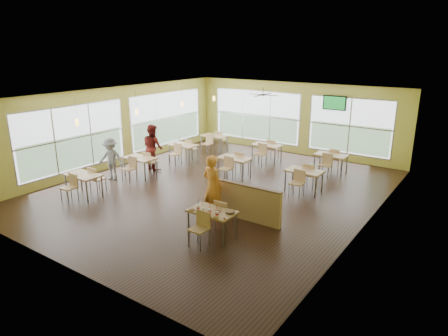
# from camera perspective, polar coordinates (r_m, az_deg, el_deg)

# --- Properties ---
(room) EXTENTS (12.00, 12.04, 3.20)m
(room) POSITION_cam_1_polar(r_m,az_deg,el_deg) (13.26, -0.99, 3.43)
(room) COLOR black
(room) RESTS_ON ground
(window_bays) EXTENTS (9.24, 10.24, 2.38)m
(window_bays) POSITION_cam_1_polar(r_m,az_deg,el_deg) (17.24, -2.16, 6.17)
(window_bays) COLOR white
(window_bays) RESTS_ON room
(main_table) EXTENTS (1.22, 1.52, 0.87)m
(main_table) POSITION_cam_1_polar(r_m,az_deg,el_deg) (10.15, -1.70, -6.72)
(main_table) COLOR tan
(main_table) RESTS_ON floor
(half_wall_divider) EXTENTS (2.40, 0.14, 1.04)m
(half_wall_divider) POSITION_cam_1_polar(r_m,az_deg,el_deg) (11.29, 2.69, -4.79)
(half_wall_divider) COLOR tan
(half_wall_divider) RESTS_ON floor
(dining_tables) EXTENTS (6.92, 8.72, 0.87)m
(dining_tables) POSITION_cam_1_polar(r_m,az_deg,el_deg) (15.44, -0.42, 1.68)
(dining_tables) COLOR tan
(dining_tables) RESTS_ON floor
(pendant_lights) EXTENTS (0.11, 7.31, 0.86)m
(pendant_lights) POSITION_cam_1_polar(r_m,az_deg,el_deg) (15.63, -9.19, 8.48)
(pendant_lights) COLOR #2D2119
(pendant_lights) RESTS_ON ceiling
(ceiling_fan) EXTENTS (1.25, 1.25, 0.29)m
(ceiling_fan) POSITION_cam_1_polar(r_m,az_deg,el_deg) (15.52, 5.58, 10.39)
(ceiling_fan) COLOR #2D2119
(ceiling_fan) RESTS_ON ceiling
(tv_backwall) EXTENTS (1.00, 0.07, 0.60)m
(tv_backwall) POSITION_cam_1_polar(r_m,az_deg,el_deg) (17.47, 15.51, 8.96)
(tv_backwall) COLOR black
(tv_backwall) RESTS_ON wall_back
(man_plaid) EXTENTS (0.73, 0.53, 1.84)m
(man_plaid) POSITION_cam_1_polar(r_m,az_deg,el_deg) (11.26, -1.64, -2.67)
(man_plaid) COLOR orange
(man_plaid) RESTS_ON floor
(patron_maroon) EXTENTS (1.03, 0.89, 1.81)m
(patron_maroon) POSITION_cam_1_polar(r_m,az_deg,el_deg) (16.00, -10.13, 2.96)
(patron_maroon) COLOR #5D1713
(patron_maroon) RESTS_ON floor
(patron_grey) EXTENTS (1.13, 0.84, 1.57)m
(patron_grey) POSITION_cam_1_polar(r_m,az_deg,el_deg) (15.11, -15.87, 1.27)
(patron_grey) COLOR slate
(patron_grey) RESTS_ON floor
(cup_blue) EXTENTS (0.09, 0.09, 0.33)m
(cup_blue) POSITION_cam_1_polar(r_m,az_deg,el_deg) (10.12, -3.71, -5.67)
(cup_blue) COLOR white
(cup_blue) RESTS_ON main_table
(cup_yellow) EXTENTS (0.09, 0.09, 0.34)m
(cup_yellow) POSITION_cam_1_polar(r_m,az_deg,el_deg) (9.96, -3.01, -6.03)
(cup_yellow) COLOR white
(cup_yellow) RESTS_ON main_table
(cup_red_near) EXTENTS (0.10, 0.10, 0.37)m
(cup_red_near) POSITION_cam_1_polar(r_m,az_deg,el_deg) (9.87, -2.08, -6.22)
(cup_red_near) COLOR white
(cup_red_near) RESTS_ON main_table
(cup_red_far) EXTENTS (0.10, 0.10, 0.35)m
(cup_red_far) POSITION_cam_1_polar(r_m,az_deg,el_deg) (9.74, -0.99, -6.56)
(cup_red_far) COLOR white
(cup_red_far) RESTS_ON main_table
(food_basket) EXTENTS (0.25, 0.25, 0.06)m
(food_basket) POSITION_cam_1_polar(r_m,az_deg,el_deg) (9.94, 0.87, -6.28)
(food_basket) COLOR black
(food_basket) RESTS_ON main_table
(ketchup_cup) EXTENTS (0.06, 0.06, 0.02)m
(ketchup_cup) POSITION_cam_1_polar(r_m,az_deg,el_deg) (9.62, 0.08, -7.24)
(ketchup_cup) COLOR maroon
(ketchup_cup) RESTS_ON main_table
(wrapper_left) EXTENTS (0.20, 0.18, 0.04)m
(wrapper_left) POSITION_cam_1_polar(r_m,az_deg,el_deg) (10.14, -4.62, -5.91)
(wrapper_left) COLOR #A87951
(wrapper_left) RESTS_ON main_table
(wrapper_mid) EXTENTS (0.20, 0.18, 0.05)m
(wrapper_mid) POSITION_cam_1_polar(r_m,az_deg,el_deg) (10.09, -0.87, -5.96)
(wrapper_mid) COLOR #A87951
(wrapper_mid) RESTS_ON main_table
(wrapper_right) EXTENTS (0.17, 0.15, 0.04)m
(wrapper_right) POSITION_cam_1_polar(r_m,az_deg,el_deg) (9.68, -1.13, -7.03)
(wrapper_right) COLOR #A87951
(wrapper_right) RESTS_ON main_table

